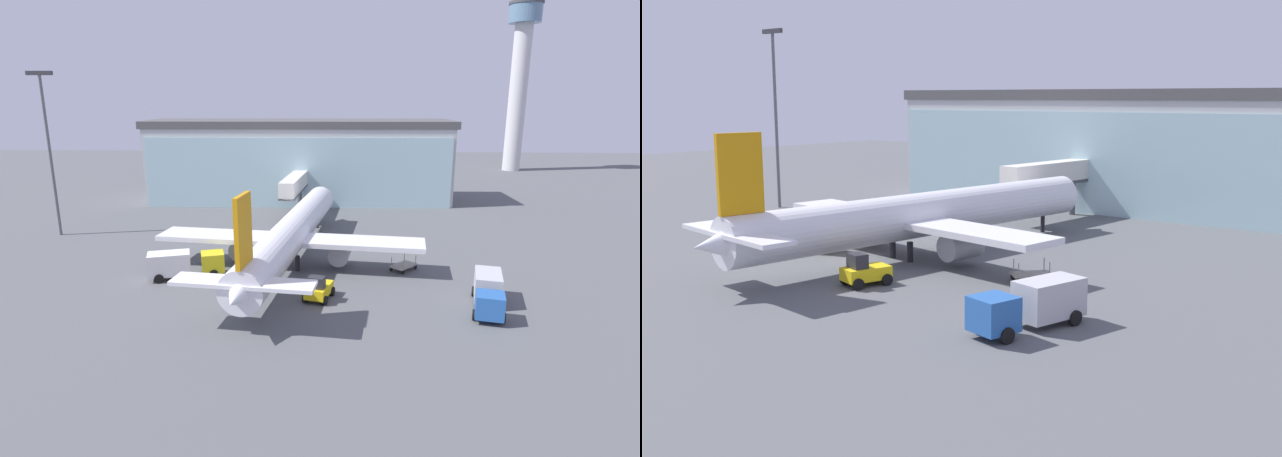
% 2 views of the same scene
% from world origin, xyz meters
% --- Properties ---
extents(ground, '(240.00, 240.00, 0.00)m').
position_xyz_m(ground, '(0.00, 0.00, 0.00)').
color(ground, '#545659').
extents(terminal_building, '(51.33, 13.87, 13.70)m').
position_xyz_m(terminal_building, '(0.00, 39.13, 6.85)').
color(terminal_building, '#B5B5B5').
rests_on(terminal_building, ground).
extents(jet_bridge, '(3.21, 12.97, 6.07)m').
position_xyz_m(jet_bridge, '(0.17, 26.94, 4.68)').
color(jet_bridge, silver).
rests_on(jet_bridge, ground).
extents(control_tower, '(7.62, 7.62, 38.52)m').
position_xyz_m(control_tower, '(48.58, 78.72, 22.84)').
color(control_tower, silver).
rests_on(control_tower, ground).
extents(apron_light_mast, '(3.20, 0.40, 20.48)m').
position_xyz_m(apron_light_mast, '(-29.32, 14.88, 12.02)').
color(apron_light_mast, '#59595E').
rests_on(apron_light_mast, ground).
extents(airplane, '(28.20, 39.55, 10.57)m').
position_xyz_m(airplane, '(2.05, 4.75, 3.34)').
color(airplane, silver).
rests_on(airplane, ground).
extents(catering_truck, '(7.62, 4.29, 2.65)m').
position_xyz_m(catering_truck, '(-8.22, -0.01, 1.47)').
color(catering_truck, yellow).
rests_on(catering_truck, ground).
extents(fuel_truck, '(3.81, 7.61, 2.65)m').
position_xyz_m(fuel_truck, '(19.92, -6.05, 1.47)').
color(fuel_truck, '#2659A5').
rests_on(fuel_truck, ground).
extents(baggage_cart, '(3.06, 3.15, 1.50)m').
position_xyz_m(baggage_cart, '(13.85, 3.19, 0.50)').
color(baggage_cart, '#9E998C').
rests_on(baggage_cart, ground).
extents(pushback_tug, '(2.88, 3.56, 2.30)m').
position_xyz_m(pushback_tug, '(5.43, -4.95, 0.97)').
color(pushback_tug, yellow).
rests_on(pushback_tug, ground).
extents(safety_cone_nose, '(0.36, 0.36, 0.55)m').
position_xyz_m(safety_cone_nose, '(3.86, -3.44, 0.28)').
color(safety_cone_nose, orange).
rests_on(safety_cone_nose, ground).
extents(safety_cone_wingtip, '(0.36, 0.36, 0.55)m').
position_xyz_m(safety_cone_wingtip, '(-11.96, 6.90, 0.28)').
color(safety_cone_wingtip, orange).
rests_on(safety_cone_wingtip, ground).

